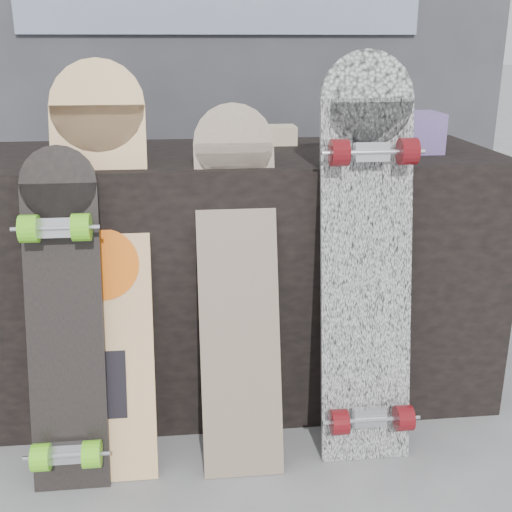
{
  "coord_description": "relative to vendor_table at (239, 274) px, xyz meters",
  "views": [
    {
      "loc": [
        -0.16,
        -1.47,
        1.13
      ],
      "look_at": [
        0.02,
        0.2,
        0.56
      ],
      "focal_mm": 45.0,
      "sensor_mm": 36.0,
      "label": 1
    }
  ],
  "objects": [
    {
      "name": "ground",
      "position": [
        0.0,
        -0.5,
        -0.4
      ],
      "size": [
        60.0,
        60.0,
        0.0
      ],
      "primitive_type": "plane",
      "color": "slate",
      "rests_on": "ground"
    },
    {
      "name": "vendor_table",
      "position": [
        0.0,
        0.0,
        0.0
      ],
      "size": [
        1.6,
        0.6,
        0.8
      ],
      "primitive_type": "cube",
      "color": "black",
      "rests_on": "ground"
    },
    {
      "name": "booth",
      "position": [
        0.0,
        0.85,
        0.7
      ],
      "size": [
        2.4,
        0.22,
        2.2
      ],
      "color": "#36363B",
      "rests_on": "ground"
    },
    {
      "name": "merch_box_purple",
      "position": [
        -0.45,
        0.08,
        0.45
      ],
      "size": [
        0.18,
        0.12,
        0.1
      ],
      "primitive_type": "cube",
      "color": "#424083",
      "rests_on": "vendor_table"
    },
    {
      "name": "merch_box_small",
      "position": [
        0.54,
        -0.05,
        0.46
      ],
      "size": [
        0.14,
        0.14,
        0.12
      ],
      "primitive_type": "cube",
      "color": "#424083",
      "rests_on": "vendor_table"
    },
    {
      "name": "merch_box_flat",
      "position": [
        0.09,
        0.15,
        0.43
      ],
      "size": [
        0.22,
        0.1,
        0.06
      ],
      "primitive_type": "cube",
      "color": "#D1B78C",
      "rests_on": "vendor_table"
    },
    {
      "name": "longboard_geisha",
      "position": [
        -0.39,
        -0.31,
        0.17
      ],
      "size": [
        0.25,
        0.36,
        1.09
      ],
      "rotation": [
        -0.31,
        0.0,
        0.0
      ],
      "color": "#D0B78C",
      "rests_on": "ground"
    },
    {
      "name": "longboard_celtic",
      "position": [
        -0.03,
        -0.35,
        0.12
      ],
      "size": [
        0.22,
        0.31,
        0.97
      ],
      "rotation": [
        -0.3,
        0.0,
        0.0
      ],
      "color": "#CAAA89",
      "rests_on": "ground"
    },
    {
      "name": "longboard_cascadia",
      "position": [
        0.32,
        -0.38,
        0.17
      ],
      "size": [
        0.25,
        0.28,
        1.11
      ],
      "rotation": [
        -0.18,
        0.0,
        0.0
      ],
      "color": "white",
      "rests_on": "ground"
    },
    {
      "name": "skateboard_dark",
      "position": [
        -0.49,
        -0.41,
        0.05
      ],
      "size": [
        0.2,
        0.3,
        0.88
      ],
      "rotation": [
        -0.25,
        0.0,
        0.0
      ],
      "color": "black",
      "rests_on": "ground"
    }
  ]
}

